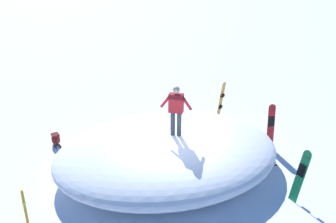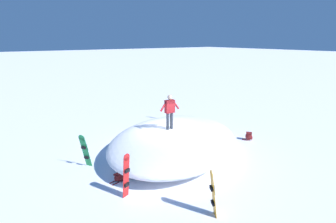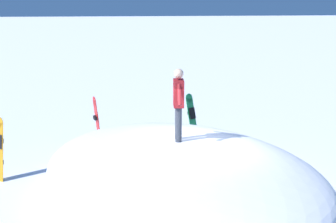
% 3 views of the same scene
% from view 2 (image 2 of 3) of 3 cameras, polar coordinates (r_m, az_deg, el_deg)
% --- Properties ---
extents(ground, '(240.00, 240.00, 0.00)m').
position_cam_2_polar(ground, '(12.26, -1.22, -9.01)').
color(ground, white).
extents(snow_mound, '(8.11, 8.85, 1.28)m').
position_cam_2_polar(snow_mound, '(11.76, 1.43, -6.72)').
color(snow_mound, white).
rests_on(snow_mound, ground).
extents(snowboarder_standing, '(0.26, 0.99, 1.61)m').
position_cam_2_polar(snowboarder_standing, '(11.10, 0.40, 0.39)').
color(snowboarder_standing, '#333842').
rests_on(snowboarder_standing, snow_mound).
extents(snowboard_primary_upright, '(0.45, 0.46, 1.56)m').
position_cam_2_polar(snowboard_primary_upright, '(10.96, -18.66, -8.52)').
color(snowboard_primary_upright, '#1E8C47').
rests_on(snowboard_primary_upright, ground).
extents(snowboard_secondary_upright, '(0.26, 0.30, 1.68)m').
position_cam_2_polar(snowboard_secondary_upright, '(8.67, -9.62, -14.31)').
color(snowboard_secondary_upright, red).
rests_on(snowboard_secondary_upright, ground).
extents(snowboard_tertiary_upright, '(0.35, 0.33, 1.59)m').
position_cam_2_polar(snowboard_tertiary_upright, '(7.91, 10.35, -18.03)').
color(snowboard_tertiary_upright, orange).
rests_on(snowboard_tertiary_upright, ground).
extents(backpack_near, '(0.37, 0.67, 0.31)m').
position_cam_2_polar(backpack_near, '(10.00, -11.14, -14.61)').
color(backpack_near, maroon).
rests_on(backpack_near, ground).
extents(backpack_far, '(0.54, 0.50, 0.45)m').
position_cam_2_polar(backpack_far, '(14.05, 18.21, -5.44)').
color(backpack_far, maroon).
rests_on(backpack_far, ground).
extents(trail_marker_pole, '(0.10, 0.10, 1.81)m').
position_cam_2_polar(trail_marker_pole, '(16.18, 0.69, 0.95)').
color(trail_marker_pole, orange).
rests_on(trail_marker_pole, ground).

